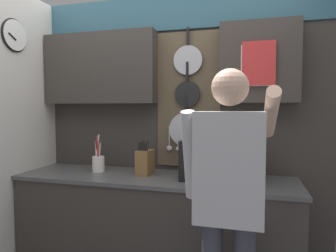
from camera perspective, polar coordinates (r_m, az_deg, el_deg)
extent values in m
cube|color=#38332D|center=(2.56, -2.67, -20.04)|extent=(2.18, 0.56, 0.90)
cube|color=#4C4C4C|center=(2.42, -2.70, -9.88)|extent=(2.21, 0.59, 0.03)
cube|color=#38332D|center=(2.65, -0.69, -2.05)|extent=(2.78, 0.04, 2.43)
cube|color=#2D5666|center=(2.73, -0.89, 20.74)|extent=(2.74, 0.02, 0.30)
cube|color=#38332D|center=(2.78, -12.82, 10.61)|extent=(1.04, 0.16, 0.62)
cube|color=#38332D|center=(2.46, 16.94, 11.49)|extent=(0.60, 0.16, 0.62)
cube|color=brown|center=(2.56, 3.89, 5.01)|extent=(0.54, 0.01, 1.14)
cylinder|color=#B7B7BC|center=(2.57, 3.81, 12.40)|extent=(0.24, 0.02, 0.24)
cube|color=black|center=(2.60, 3.80, 16.69)|extent=(0.02, 0.02, 0.15)
cylinder|color=black|center=(2.54, 3.72, 6.10)|extent=(0.22, 0.02, 0.22)
cube|color=black|center=(2.55, 3.71, 10.32)|extent=(0.02, 0.02, 0.16)
cylinder|color=#B7B7BC|center=(2.54, 3.45, -0.68)|extent=(0.29, 0.02, 0.29)
cube|color=black|center=(2.53, 3.44, 4.26)|extent=(0.02, 0.02, 0.15)
cylinder|color=silver|center=(2.58, 0.26, -1.93)|extent=(0.01, 0.01, 0.18)
ellipsoid|color=silver|center=(2.60, 0.26, -4.23)|extent=(0.05, 0.01, 0.04)
cylinder|color=silver|center=(2.56, 1.99, -2.03)|extent=(0.01, 0.01, 0.19)
ellipsoid|color=silver|center=(2.58, 1.99, -4.36)|extent=(0.04, 0.01, 0.04)
cylinder|color=silver|center=(2.55, 3.75, -1.98)|extent=(0.01, 0.01, 0.18)
ellipsoid|color=silver|center=(2.56, 3.74, -4.22)|extent=(0.04, 0.01, 0.04)
cylinder|color=silver|center=(2.53, 5.53, -2.09)|extent=(0.01, 0.01, 0.18)
ellipsoid|color=silver|center=(2.54, 5.51, -4.47)|extent=(0.05, 0.01, 0.04)
cylinder|color=red|center=(2.52, 7.32, -2.67)|extent=(0.01, 0.01, 0.23)
ellipsoid|color=red|center=(2.54, 7.30, -5.61)|extent=(0.05, 0.01, 0.04)
cube|color=white|center=(2.37, 16.55, 11.03)|extent=(0.23, 0.02, 0.31)
cube|color=red|center=(2.36, 16.88, 11.38)|extent=(0.24, 0.02, 0.33)
cylinder|color=white|center=(2.78, -27.15, 15.12)|extent=(0.02, 0.24, 0.24)
torus|color=black|center=(2.78, -27.21, 15.11)|extent=(0.02, 0.26, 0.26)
cube|color=black|center=(2.74, -27.51, 14.86)|extent=(0.01, 0.08, 0.05)
cube|color=black|center=(2.32, 9.22, -6.33)|extent=(0.52, 0.34, 0.30)
cube|color=black|center=(2.16, 7.21, -7.06)|extent=(0.28, 0.01, 0.19)
cube|color=#333338|center=(2.14, 13.57, -7.23)|extent=(0.11, 0.01, 0.22)
cube|color=brown|center=(2.46, -4.41, -6.91)|extent=(0.12, 0.16, 0.20)
cylinder|color=black|center=(2.42, -5.48, -3.88)|extent=(0.02, 0.03, 0.07)
cylinder|color=black|center=(2.41, -5.09, -3.88)|extent=(0.02, 0.03, 0.07)
cylinder|color=black|center=(2.41, -4.70, -3.80)|extent=(0.02, 0.03, 0.08)
cylinder|color=black|center=(2.40, -4.30, -3.98)|extent=(0.02, 0.03, 0.07)
cylinder|color=black|center=(2.40, -3.91, -3.78)|extent=(0.02, 0.03, 0.08)
cylinder|color=white|center=(2.64, -13.11, -7.05)|extent=(0.10, 0.10, 0.13)
cylinder|color=silver|center=(2.62, -12.95, -5.25)|extent=(0.02, 0.04, 0.20)
cylinder|color=red|center=(2.61, -13.23, -4.68)|extent=(0.02, 0.03, 0.25)
cylinder|color=silver|center=(2.63, -13.34, -4.48)|extent=(0.02, 0.06, 0.26)
cylinder|color=tan|center=(2.63, -13.17, -5.21)|extent=(0.04, 0.04, 0.20)
cylinder|color=silver|center=(2.64, -13.52, -5.01)|extent=(0.03, 0.03, 0.21)
cylinder|color=black|center=(2.63, -13.30, -5.02)|extent=(0.05, 0.03, 0.21)
cube|color=#BCBCBC|center=(1.73, 11.55, -7.68)|extent=(0.38, 0.22, 0.62)
sphere|color=#DBAD8E|center=(1.70, 11.73, 7.23)|extent=(0.21, 0.21, 0.21)
cylinder|color=#BCBCBC|center=(1.79, 4.24, -5.69)|extent=(0.08, 0.24, 0.55)
cylinder|color=#DBAD8E|center=(1.94, 18.95, 2.09)|extent=(0.08, 0.53, 0.33)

